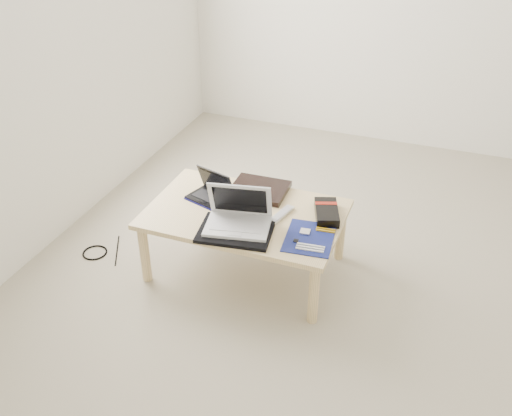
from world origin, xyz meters
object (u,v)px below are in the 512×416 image
at_px(coffee_table, 245,219).
at_px(gpu_box, 327,212).
at_px(netbook, 212,193).
at_px(white_laptop, 238,217).

xyz_separation_m(coffee_table, gpu_box, (0.44, 0.12, 0.08)).
xyz_separation_m(coffee_table, netbook, (-0.24, 0.07, 0.09)).
xyz_separation_m(white_laptop, gpu_box, (0.42, 0.28, -0.04)).
xyz_separation_m(netbook, white_laptop, (0.26, -0.23, 0.03)).
bearing_deg(netbook, gpu_box, 3.76).
bearing_deg(gpu_box, netbook, -176.24).
relative_size(netbook, white_laptop, 0.77).
bearing_deg(white_laptop, coffee_table, 99.38).
bearing_deg(netbook, white_laptop, -41.39).
bearing_deg(white_laptop, netbook, 138.61).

